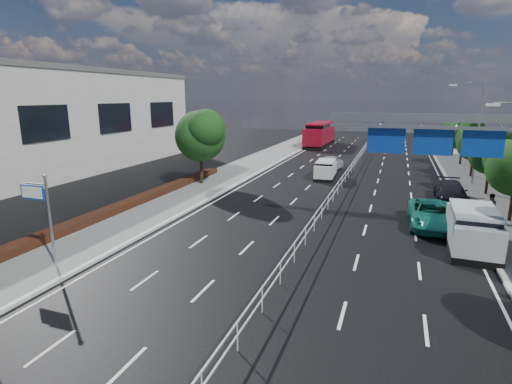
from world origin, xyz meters
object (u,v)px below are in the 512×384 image
(white_minivan, at_px, (326,170))
(near_car_dark, at_px, (318,142))
(near_car_silver, at_px, (331,163))
(parked_car_dark, at_px, (451,192))
(silver_minivan, at_px, (472,229))
(toilet_sign, at_px, (40,204))
(pedestrian_b, at_px, (490,207))
(overhead_gantry, at_px, (449,137))
(parked_car_teal, at_px, (432,215))
(red_bus, at_px, (320,134))

(white_minivan, bearing_deg, near_car_dark, 99.78)
(near_car_silver, xyz_separation_m, parked_car_dark, (10.57, -10.04, -0.08))
(near_car_silver, relative_size, silver_minivan, 0.91)
(toilet_sign, height_order, silver_minivan, toilet_sign)
(silver_minivan, distance_m, parked_car_dark, 10.26)
(toilet_sign, xyz_separation_m, parked_car_dark, (19.25, 19.00, -2.21))
(pedestrian_b, bearing_deg, overhead_gantry, 52.22)
(toilet_sign, bearing_deg, silver_minivan, 24.55)
(overhead_gantry, height_order, near_car_silver, overhead_gantry)
(parked_car_teal, bearing_deg, silver_minivan, -64.13)
(pedestrian_b, bearing_deg, parked_car_dark, -70.20)
(near_car_silver, bearing_deg, red_bus, -70.03)
(toilet_sign, height_order, white_minivan, toilet_sign)
(near_car_dark, height_order, pedestrian_b, pedestrian_b)
(white_minivan, distance_m, near_car_dark, 25.62)
(toilet_sign, height_order, red_bus, toilet_sign)
(white_minivan, xyz_separation_m, parked_car_dark, (10.35, -5.46, -0.12))
(silver_minivan, bearing_deg, toilet_sign, -153.63)
(overhead_gantry, xyz_separation_m, near_car_silver, (-9.01, 18.99, -4.79))
(toilet_sign, bearing_deg, parked_car_dark, 44.62)
(toilet_sign, distance_m, silver_minivan, 21.13)
(near_car_dark, xyz_separation_m, pedestrian_b, (17.47, -35.27, 0.32))
(near_car_dark, distance_m, parked_car_dark, 34.34)
(red_bus, bearing_deg, toilet_sign, -93.59)
(red_bus, relative_size, near_car_dark, 3.02)
(overhead_gantry, bearing_deg, parked_car_teal, 97.02)
(near_car_dark, xyz_separation_m, parked_car_dark, (15.77, -30.50, 0.07))
(overhead_gantry, height_order, silver_minivan, overhead_gantry)
(white_minivan, height_order, red_bus, red_bus)
(near_car_dark, bearing_deg, toilet_sign, 78.10)
(red_bus, relative_size, silver_minivan, 2.33)
(red_bus, relative_size, near_car_silver, 2.57)
(near_car_dark, bearing_deg, parked_car_dark, 109.47)
(near_car_silver, bearing_deg, silver_minivan, 123.40)
(pedestrian_b, bearing_deg, white_minivan, -40.13)
(toilet_sign, xyz_separation_m, red_bus, (3.45, 50.33, -1.03))
(near_car_silver, relative_size, parked_car_dark, 0.94)
(silver_minivan, xyz_separation_m, parked_car_teal, (-1.69, 3.26, -0.30))
(toilet_sign, bearing_deg, near_car_dark, 85.98)
(toilet_sign, xyz_separation_m, silver_minivan, (19.14, 8.74, -1.88))
(near_car_silver, height_order, parked_car_teal, near_car_silver)
(white_minivan, relative_size, near_car_silver, 0.85)
(toilet_sign, relative_size, parked_car_teal, 0.79)
(parked_car_teal, distance_m, pedestrian_b, 4.16)
(overhead_gantry, distance_m, white_minivan, 17.53)
(red_bus, bearing_deg, overhead_gantry, -70.20)
(toilet_sign, distance_m, near_car_silver, 30.39)
(parked_car_dark, bearing_deg, red_bus, 115.93)
(silver_minivan, relative_size, pedestrian_b, 3.11)
(toilet_sign, distance_m, near_car_dark, 49.68)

